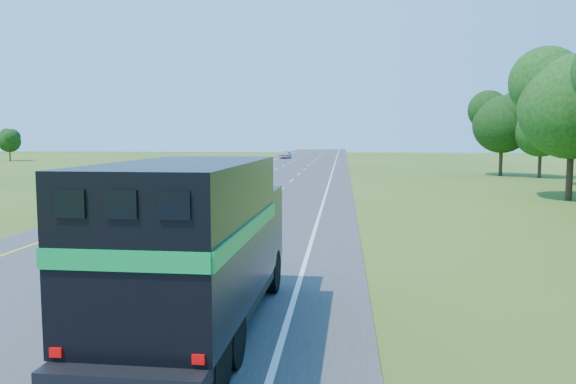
# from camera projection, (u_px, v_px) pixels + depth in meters

# --- Properties ---
(road) EXTENTS (15.00, 260.00, 0.04)m
(road) POSITION_uv_depth(u_px,v_px,m) (264.00, 186.00, 48.32)
(road) COLOR #38383A
(road) RESTS_ON ground
(lane_markings) EXTENTS (11.15, 260.00, 0.01)m
(lane_markings) POSITION_uv_depth(u_px,v_px,m) (264.00, 186.00, 48.32)
(lane_markings) COLOR yellow
(lane_markings) RESTS_ON road
(horse_truck) EXTENTS (2.88, 8.62, 3.79)m
(horse_truck) POSITION_uv_depth(u_px,v_px,m) (196.00, 242.00, 12.06)
(horse_truck) COLOR black
(horse_truck) RESTS_ON road
(white_suv) EXTENTS (3.05, 6.47, 1.79)m
(white_suv) POSITION_uv_depth(u_px,v_px,m) (192.00, 185.00, 38.77)
(white_suv) COLOR silver
(white_suv) RESTS_ON road
(far_car) EXTENTS (2.08, 4.57, 1.52)m
(far_car) POSITION_uv_depth(u_px,v_px,m) (285.00, 154.00, 105.99)
(far_car) COLOR #ACACB3
(far_car) RESTS_ON road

